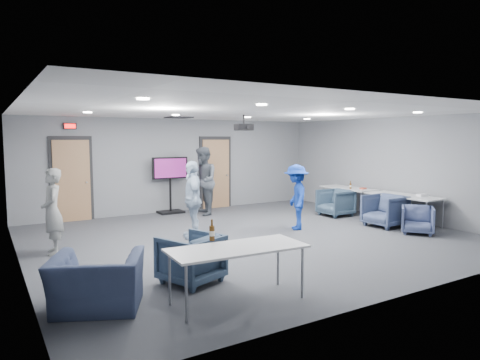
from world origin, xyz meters
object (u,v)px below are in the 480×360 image
chair_right_c (417,220)px  bottle_right (350,186)px  person_a (52,211)px  table_front_left (237,250)px  projector (244,127)px  table_right_a (348,189)px  person_d (296,197)px  chair_front_b (97,283)px  bottle_front (212,233)px  chair_right_b (385,211)px  person_b (203,181)px  tv_stand (170,181)px  person_c (192,199)px  chair_right_a (335,203)px  table_right_b (404,197)px  chair_front_a (191,258)px

chair_right_c → bottle_right: size_ratio=3.09×
person_a → table_front_left: size_ratio=0.86×
projector → table_right_a: bearing=13.8°
person_d → chair_front_b: 5.70m
bottle_front → chair_right_b: bearing=17.5°
person_b → tv_stand: bearing=-122.6°
person_a → table_right_a: 7.91m
chair_right_c → person_d: bearing=-170.1°
person_a → bottle_right: person_a is taller
chair_front_b → bottle_right: bearing=-132.1°
chair_front_b → person_a: bearing=-63.3°
chair_front_b → chair_right_b: bearing=-142.4°
person_c → chair_right_a: (4.48, 0.32, -0.46)m
chair_front_b → bottle_front: bearing=-162.1°
chair_right_c → table_right_a: size_ratio=0.42×
person_b → chair_right_a: person_b is taller
bottle_right → tv_stand: tv_stand is taller
person_a → table_right_b: (7.90, -1.54, -0.11)m
person_d → person_a: bearing=-67.5°
table_right_a → table_front_left: same height
chair_right_c → bottle_front: bottle_front is taller
table_right_b → person_d: bearing=71.4°
chair_right_a → table_right_a: (0.65, 0.18, 0.31)m
table_front_left → projector: (2.51, 3.90, 1.72)m
chair_front_b → chair_front_a: bearing=-142.0°
chair_front_a → tv_stand: size_ratio=0.50×
table_front_left → bottle_right: bearing=36.2°
chair_right_c → projector: size_ratio=1.61×
table_right_a → table_right_b: size_ratio=0.88×
chair_right_b → table_right_b: 0.72m
bottle_right → chair_front_b: bearing=-157.2°
chair_front_a → chair_front_b: 1.46m
table_right_b → person_a: bearing=78.9°
person_a → bottle_front: person_a is taller
table_right_b → projector: size_ratio=4.38×
table_front_left → tv_stand: 6.99m
chair_front_b → table_right_a: (7.82, 3.46, 0.33)m
chair_right_b → table_right_a: size_ratio=0.52×
chair_right_b → chair_front_b: bearing=-79.3°
person_c → chair_right_a: 4.51m
chair_front_b → table_right_b: bearing=-143.6°
bottle_front → projector: bearing=52.4°
person_a → chair_front_b: 3.14m
bottle_front → bottle_right: bottle_front is taller
table_right_b → tv_stand: bearing=44.1°
table_front_left → tv_stand: size_ratio=1.15×
chair_right_b → bottle_front: 5.94m
person_d → table_front_left: size_ratio=0.83×
person_d → table_right_a: 2.87m
chair_right_a → chair_right_b: size_ratio=0.95×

